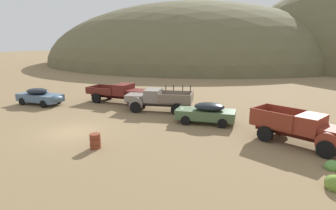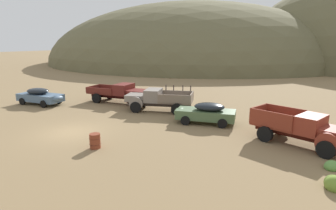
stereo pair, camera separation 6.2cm
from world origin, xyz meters
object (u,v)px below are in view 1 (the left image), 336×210
car_chalk_blue (41,96)px  truck_rust_red (308,130)px  car_weathered_green (204,112)px  oil_drum_foreground (95,141)px  truck_primer_gray (154,99)px  truck_oxblood (123,93)px

car_chalk_blue → truck_rust_red: size_ratio=0.82×
car_weathered_green → oil_drum_foreground: (-3.53, -7.73, -0.39)m
car_chalk_blue → oil_drum_foreground: size_ratio=5.65×
car_weathered_green → car_chalk_blue: bearing=-6.9°
truck_primer_gray → oil_drum_foreground: 9.53m
truck_oxblood → oil_drum_foreground: 12.27m
truck_oxblood → oil_drum_foreground: truck_oxblood is taller
truck_rust_red → oil_drum_foreground: size_ratio=6.91×
oil_drum_foreground → car_weathered_green: bearing=65.5°
car_weathered_green → truck_primer_gray: bearing=-29.5°
truck_oxblood → oil_drum_foreground: size_ratio=7.61×
car_chalk_blue → truck_primer_gray: truck_primer_gray is taller
truck_oxblood → truck_primer_gray: size_ratio=1.06×
truck_primer_gray → car_chalk_blue: bearing=-1.5°
truck_oxblood → truck_rust_red: size_ratio=1.10×
truck_primer_gray → oil_drum_foreground: truck_primer_gray is taller
truck_oxblood → truck_rust_red: bearing=-20.8°
car_weathered_green → oil_drum_foreground: 8.51m
truck_oxblood → car_weathered_green: truck_oxblood is taller
truck_primer_gray → car_weathered_green: truck_primer_gray is taller
truck_rust_red → car_weathered_green: bearing=-174.8°
truck_oxblood → oil_drum_foreground: bearing=-65.6°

